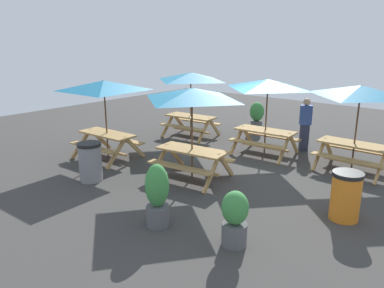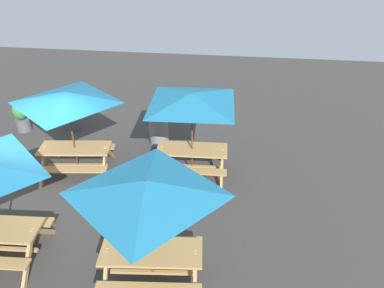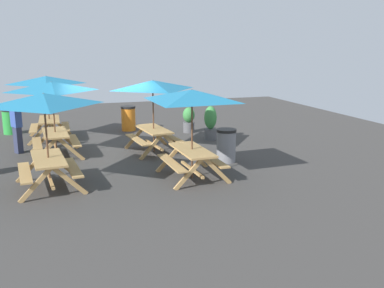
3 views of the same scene
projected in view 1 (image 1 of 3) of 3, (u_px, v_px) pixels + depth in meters
ground_plane at (232, 166)px, 10.45m from camera, size 24.00×24.00×0.00m
picnic_table_0 at (192, 101)px, 9.06m from camera, size 2.23×2.23×2.34m
picnic_table_1 at (360, 97)px, 9.59m from camera, size 2.01×2.01×2.34m
picnic_table_2 at (104, 91)px, 10.67m from camera, size 2.83×2.83×2.34m
picnic_table_3 at (268, 90)px, 11.03m from camera, size 2.11×2.11×2.34m
picnic_table_4 at (191, 81)px, 13.10m from camera, size 2.19×2.19×2.34m
trash_bin_orange at (346, 196)px, 7.28m from camera, size 0.59×0.59×0.98m
trash_bin_gray at (90, 162)px, 9.29m from camera, size 0.59×0.59×0.98m
potted_plant_0 at (235, 218)px, 6.36m from camera, size 0.47×0.47×0.99m
potted_plant_1 at (157, 195)px, 7.00m from camera, size 0.45×0.45×1.23m
potted_plant_2 at (257, 115)px, 14.24m from camera, size 0.54×0.54×1.12m
person_standing at (305, 123)px, 11.71m from camera, size 0.42×0.37×1.67m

